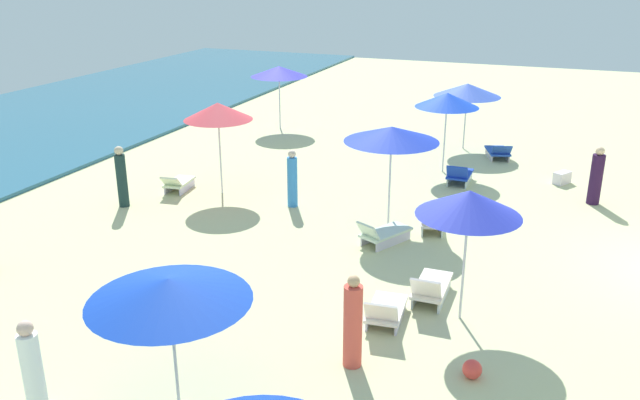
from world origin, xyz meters
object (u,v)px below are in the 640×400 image
(umbrella_1, at_px, (467,90))
(lounge_chair_2_0, at_px, (383,234))
(lounge_chair_1_0, at_px, (498,152))
(beachgoer_4, at_px, (122,177))
(umbrella_8, at_px, (169,290))
(lounge_chair_4_0, at_px, (459,175))
(umbrella_2, at_px, (392,134))
(beachgoer_1, at_px, (596,177))
(lounge_chair_5_0, at_px, (386,311))
(cooler_box_0, at_px, (562,178))
(lounge_chair_7_0, at_px, (178,183))
(umbrella_7, at_px, (218,111))
(beachgoer_0, at_px, (353,324))
(lounge_chair_2_1, at_px, (432,221))
(beachgoer_3, at_px, (33,375))
(lounge_chair_5_1, at_px, (431,288))
(umbrella_5, at_px, (469,203))
(umbrella_4, at_px, (447,100))
(beachgoer_6, at_px, (292,180))
(beach_ball_1, at_px, (472,369))
(umbrella_0, at_px, (279,71))

(umbrella_1, relative_size, lounge_chair_2_0, 1.56)
(lounge_chair_1_0, height_order, beachgoer_4, beachgoer_4)
(umbrella_8, bearing_deg, lounge_chair_4_0, -9.92)
(umbrella_2, height_order, lounge_chair_4_0, umbrella_2)
(lounge_chair_1_0, height_order, beachgoer_1, beachgoer_1)
(lounge_chair_5_0, bearing_deg, cooler_box_0, -110.84)
(lounge_chair_4_0, height_order, beachgoer_4, beachgoer_4)
(lounge_chair_5_0, bearing_deg, lounge_chair_7_0, -38.03)
(umbrella_7, distance_m, beachgoer_0, 9.64)
(lounge_chair_2_0, bearing_deg, umbrella_1, -65.04)
(lounge_chair_2_0, relative_size, beachgoer_0, 0.91)
(lounge_chair_2_1, distance_m, umbrella_8, 8.74)
(lounge_chair_4_0, bearing_deg, lounge_chair_2_0, 80.50)
(lounge_chair_2_0, height_order, lounge_chair_5_0, same)
(lounge_chair_5_0, bearing_deg, beachgoer_3, 44.12)
(lounge_chair_5_1, height_order, lounge_chair_7_0, lounge_chair_5_1)
(lounge_chair_1_0, distance_m, beachgoer_0, 13.65)
(lounge_chair_5_1, distance_m, umbrella_8, 5.81)
(lounge_chair_4_0, height_order, lounge_chair_5_0, lounge_chair_4_0)
(umbrella_5, distance_m, beachgoer_3, 7.69)
(lounge_chair_1_0, bearing_deg, lounge_chair_5_0, 68.24)
(lounge_chair_7_0, bearing_deg, umbrella_4, -152.94)
(umbrella_5, bearing_deg, umbrella_2, 32.41)
(beachgoer_6, bearing_deg, beachgoer_1, -48.21)
(lounge_chair_1_0, relative_size, lounge_chair_2_1, 1.08)
(lounge_chair_7_0, bearing_deg, lounge_chair_5_0, 139.74)
(umbrella_8, bearing_deg, beachgoer_3, 123.18)
(umbrella_5, bearing_deg, umbrella_8, 139.40)
(beachgoer_0, height_order, cooler_box_0, beachgoer_0)
(umbrella_1, relative_size, lounge_chair_5_1, 1.58)
(beachgoer_4, height_order, beach_ball_1, beachgoer_4)
(beachgoer_4, bearing_deg, umbrella_5, -3.63)
(umbrella_0, xyz_separation_m, beachgoer_0, (-14.90, -8.13, -1.53))
(umbrella_2, relative_size, umbrella_5, 1.01)
(lounge_chair_2_1, xyz_separation_m, beach_ball_1, (-5.95, -1.96, -0.12))
(umbrella_8, distance_m, beach_ball_1, 5.10)
(lounge_chair_1_0, height_order, umbrella_5, umbrella_5)
(umbrella_7, bearing_deg, lounge_chair_2_1, -96.08)
(lounge_chair_2_1, relative_size, beachgoer_0, 0.83)
(lounge_chair_1_0, xyz_separation_m, lounge_chair_5_1, (-10.89, 0.01, 0.03))
(umbrella_0, distance_m, umbrella_4, 8.16)
(lounge_chair_5_0, bearing_deg, beachgoer_1, -118.85)
(umbrella_2, relative_size, beachgoer_4, 1.52)
(umbrella_5, height_order, umbrella_7, umbrella_7)
(umbrella_4, distance_m, beach_ball_1, 11.63)
(lounge_chair_1_0, height_order, beachgoer_3, beachgoer_3)
(lounge_chair_7_0, bearing_deg, lounge_chair_5_1, 147.78)
(beachgoer_4, bearing_deg, lounge_chair_1_0, 55.09)
(lounge_chair_5_1, relative_size, lounge_chair_7_0, 1.14)
(lounge_chair_5_0, xyz_separation_m, beachgoer_1, (8.43, -3.70, 0.54))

